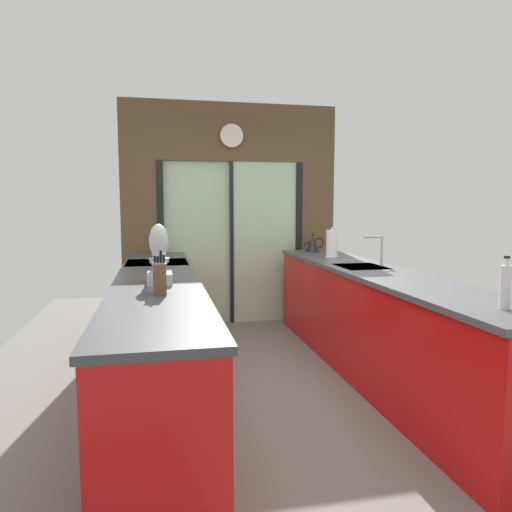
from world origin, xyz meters
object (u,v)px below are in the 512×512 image
kettle (313,244)px  soap_bottle (505,286)px  mixing_bowl_far (159,252)px  paper_towel_roll (332,244)px  oven_range (158,309)px  mixing_bowl_near (159,267)px  knife_block (160,278)px  stand_mixer (159,261)px

kettle → soap_bottle: 3.14m
mixing_bowl_far → paper_towel_roll: paper_towel_roll is taller
oven_range → mixing_bowl_near: bearing=-88.5°
kettle → paper_towel_roll: paper_towel_roll is taller
knife_block → paper_towel_roll: size_ratio=0.85×
kettle → soap_bottle: soap_bottle is taller
soap_bottle → paper_towel_roll: size_ratio=0.89×
kettle → soap_bottle: bearing=-90.0°
knife_block → paper_towel_roll: 2.47m
mixing_bowl_far → soap_bottle: size_ratio=0.67×
mixing_bowl_near → kettle: 2.24m
stand_mixer → paper_towel_roll: size_ratio=1.31×
soap_bottle → paper_towel_roll: 2.52m
mixing_bowl_far → paper_towel_roll: (1.78, -0.51, 0.10)m
kettle → mixing_bowl_far: bearing=-176.3°
mixing_bowl_far → paper_towel_roll: 1.85m
oven_range → paper_towel_roll: bearing=0.9°
stand_mixer → oven_range: bearing=90.8°
knife_block → soap_bottle: size_ratio=0.96×
mixing_bowl_far → oven_range: bearing=-92.0°
oven_range → knife_block: (0.02, -1.68, 0.57)m
soap_bottle → stand_mixer: bearing=146.0°
mixing_bowl_far → kettle: (1.78, 0.11, 0.05)m
kettle → paper_towel_roll: (-0.00, -0.63, 0.05)m
soap_bottle → mixing_bowl_far: bearing=120.5°
mixing_bowl_near → mixing_bowl_far: same height
stand_mixer → soap_bottle: 2.15m
mixing_bowl_near → stand_mixer: stand_mixer is taller
mixing_bowl_near → mixing_bowl_far: size_ratio=0.87×
knife_block → oven_range: bearing=90.6°
knife_block → kettle: knife_block is taller
oven_range → mixing_bowl_near: mixing_bowl_near is taller
oven_range → knife_block: 1.77m
mixing_bowl_far → soap_bottle: bearing=-59.5°
mixing_bowl_far → knife_block: 2.22m
kettle → oven_range: bearing=-160.0°
mixing_bowl_near → paper_towel_roll: size_ratio=0.52×
oven_range → mixing_bowl_far: size_ratio=4.84×
paper_towel_roll → knife_block: bearing=-136.2°
mixing_bowl_far → paper_towel_roll: bearing=-16.0°
mixing_bowl_near → paper_towel_roll: bearing=22.1°
oven_range → mixing_bowl_far: mixing_bowl_far is taller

